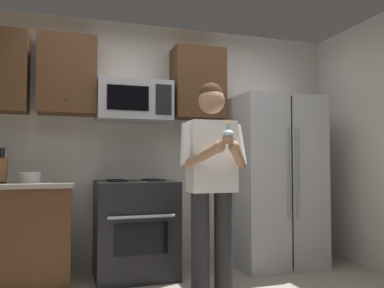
{
  "coord_description": "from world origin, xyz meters",
  "views": [
    {
      "loc": [
        -0.79,
        -2.47,
        1.11
      ],
      "look_at": [
        0.17,
        0.54,
        1.25
      ],
      "focal_mm": 36.74,
      "sensor_mm": 36.0,
      "label": 1
    }
  ],
  "objects_px": {
    "oven_range": "(135,228)",
    "bowl_large_white": "(29,177)",
    "microwave": "(134,101)",
    "person": "(212,175)",
    "refrigerator": "(274,181)",
    "cupcake": "(228,137)"
  },
  "relations": [
    {
      "from": "refrigerator",
      "to": "bowl_large_white",
      "type": "relative_size",
      "value": 9.03
    },
    {
      "from": "bowl_large_white",
      "to": "cupcake",
      "type": "bearing_deg",
      "value": -39.13
    },
    {
      "from": "refrigerator",
      "to": "person",
      "type": "distance_m",
      "value": 1.29
    },
    {
      "from": "refrigerator",
      "to": "oven_range",
      "type": "bearing_deg",
      "value": 178.5
    },
    {
      "from": "oven_range",
      "to": "microwave",
      "type": "relative_size",
      "value": 1.26
    },
    {
      "from": "person",
      "to": "oven_range",
      "type": "bearing_deg",
      "value": 120.56
    },
    {
      "from": "microwave",
      "to": "refrigerator",
      "type": "distance_m",
      "value": 1.72
    },
    {
      "from": "oven_range",
      "to": "microwave",
      "type": "bearing_deg",
      "value": 89.98
    },
    {
      "from": "microwave",
      "to": "bowl_large_white",
      "type": "distance_m",
      "value": 1.23
    },
    {
      "from": "bowl_large_white",
      "to": "person",
      "type": "bearing_deg",
      "value": -30.44
    },
    {
      "from": "microwave",
      "to": "person",
      "type": "bearing_deg",
      "value": -62.7
    },
    {
      "from": "bowl_large_white",
      "to": "person",
      "type": "height_order",
      "value": "person"
    },
    {
      "from": "microwave",
      "to": "person",
      "type": "distance_m",
      "value": 1.29
    },
    {
      "from": "oven_range",
      "to": "refrigerator",
      "type": "xyz_separation_m",
      "value": [
        1.5,
        -0.04,
        0.44
      ]
    },
    {
      "from": "microwave",
      "to": "refrigerator",
      "type": "relative_size",
      "value": 0.41
    },
    {
      "from": "person",
      "to": "cupcake",
      "type": "relative_size",
      "value": 10.13
    },
    {
      "from": "bowl_large_white",
      "to": "microwave",
      "type": "bearing_deg",
      "value": 5.44
    },
    {
      "from": "oven_range",
      "to": "bowl_large_white",
      "type": "distance_m",
      "value": 1.09
    },
    {
      "from": "oven_range",
      "to": "bowl_large_white",
      "type": "height_order",
      "value": "bowl_large_white"
    },
    {
      "from": "refrigerator",
      "to": "bowl_large_white",
      "type": "xyz_separation_m",
      "value": [
        -2.47,
        0.07,
        0.07
      ]
    },
    {
      "from": "oven_range",
      "to": "cupcake",
      "type": "relative_size",
      "value": 5.36
    },
    {
      "from": "refrigerator",
      "to": "person",
      "type": "xyz_separation_m",
      "value": [
        -1.01,
        -0.79,
        0.1
      ]
    }
  ]
}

